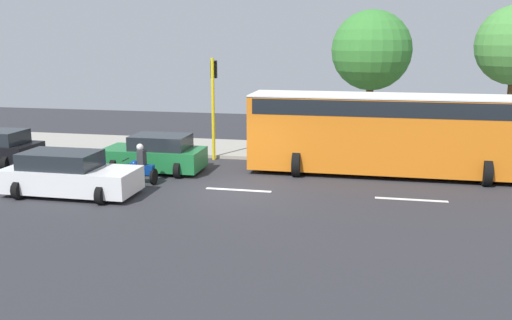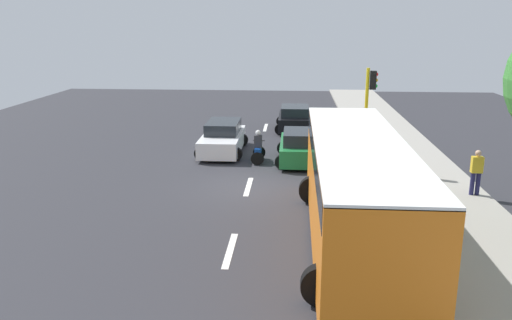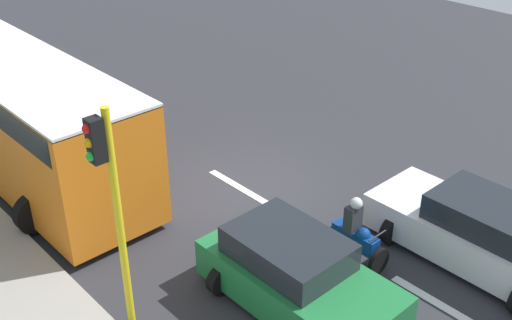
# 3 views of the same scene
# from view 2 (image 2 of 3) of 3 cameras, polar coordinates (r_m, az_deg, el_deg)

# --- Properties ---
(ground_plane) EXTENTS (40.00, 60.00, 0.10)m
(ground_plane) POSITION_cam_2_polar(r_m,az_deg,el_deg) (20.84, -0.82, -3.05)
(ground_plane) COLOR #2D2D33
(sidewalk) EXTENTS (4.00, 60.00, 0.15)m
(sidewalk) POSITION_cam_2_polar(r_m,az_deg,el_deg) (21.38, 18.24, -3.01)
(sidewalk) COLOR #9E998E
(sidewalk) RESTS_ON ground
(lane_stripe_north) EXTENTS (0.20, 2.40, 0.01)m
(lane_stripe_north) POSITION_cam_2_polar(r_m,az_deg,el_deg) (15.25, -2.83, -9.76)
(lane_stripe_north) COLOR white
(lane_stripe_north) RESTS_ON ground
(lane_stripe_mid) EXTENTS (0.20, 2.40, 0.01)m
(lane_stripe_mid) POSITION_cam_2_polar(r_m,az_deg,el_deg) (20.82, -0.82, -2.91)
(lane_stripe_mid) COLOR white
(lane_stripe_mid) RESTS_ON ground
(lane_stripe_south) EXTENTS (0.20, 2.40, 0.01)m
(lane_stripe_south) POSITION_cam_2_polar(r_m,az_deg,el_deg) (26.58, 0.31, 1.02)
(lane_stripe_south) COLOR white
(lane_stripe_south) RESTS_ON ground
(lane_stripe_far_south) EXTENTS (0.20, 2.40, 0.01)m
(lane_stripe_far_south) POSITION_cam_2_polar(r_m,az_deg,el_deg) (32.43, 1.04, 3.54)
(lane_stripe_far_south) COLOR white
(lane_stripe_far_south) RESTS_ON ground
(car_black) EXTENTS (2.30, 3.89, 1.52)m
(car_black) POSITION_cam_2_polar(r_m,az_deg,el_deg) (31.46, 4.22, 4.46)
(car_black) COLOR black
(car_black) RESTS_ON ground
(car_white) EXTENTS (2.28, 4.58, 1.52)m
(car_white) POSITION_cam_2_polar(r_m,az_deg,el_deg) (26.20, -3.63, 2.37)
(car_white) COLOR white
(car_white) RESTS_ON ground
(car_green) EXTENTS (2.30, 4.04, 1.52)m
(car_green) POSITION_cam_2_polar(r_m,az_deg,el_deg) (24.39, 4.88, 1.41)
(car_green) COLOR #1E7238
(car_green) RESTS_ON ground
(city_bus) EXTENTS (3.20, 11.00, 3.16)m
(city_bus) POSITION_cam_2_polar(r_m,az_deg,el_deg) (15.26, 10.85, -2.60)
(city_bus) COLOR orange
(city_bus) RESTS_ON ground
(motorcycle) EXTENTS (0.60, 1.30, 1.53)m
(motorcycle) POSITION_cam_2_polar(r_m,az_deg,el_deg) (24.32, 0.24, 1.25)
(motorcycle) COLOR black
(motorcycle) RESTS_ON ground
(pedestrian_near_signal) EXTENTS (0.40, 0.24, 1.69)m
(pedestrian_near_signal) POSITION_cam_2_polar(r_m,az_deg,el_deg) (18.70, 17.03, -2.27)
(pedestrian_near_signal) COLOR #3F3F3F
(pedestrian_near_signal) RESTS_ON sidewalk
(pedestrian_by_tree) EXTENTS (0.40, 0.24, 1.69)m
(pedestrian_by_tree) POSITION_cam_2_polar(r_m,az_deg,el_deg) (20.78, 22.80, -1.11)
(pedestrian_by_tree) COLOR #1E1E4C
(pedestrian_by_tree) RESTS_ON sidewalk
(traffic_light_corner) EXTENTS (0.49, 0.24, 4.50)m
(traffic_light_corner) POSITION_cam_2_polar(r_m,az_deg,el_deg) (22.51, 12.12, 5.76)
(traffic_light_corner) COLOR yellow
(traffic_light_corner) RESTS_ON ground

